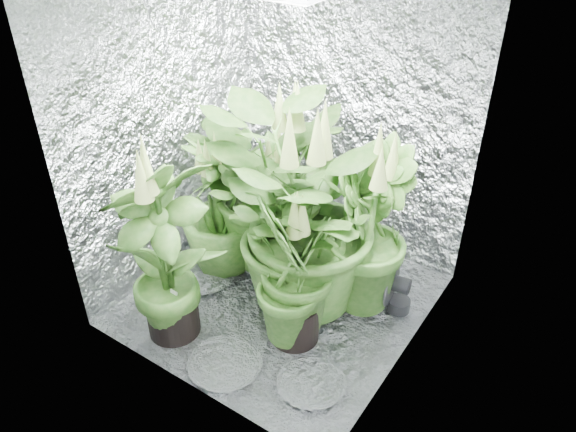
% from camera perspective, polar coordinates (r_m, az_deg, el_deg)
% --- Properties ---
extents(ground, '(1.60, 1.60, 0.00)m').
position_cam_1_polar(ground, '(3.48, -0.72, -8.45)').
color(ground, silver).
rests_on(ground, ground).
extents(walls, '(1.62, 1.62, 2.00)m').
position_cam_1_polar(walls, '(2.91, -0.86, 6.39)').
color(walls, silver).
rests_on(walls, ground).
extents(plant_a, '(1.35, 1.35, 1.26)m').
position_cam_1_polar(plant_a, '(3.42, -1.09, 3.23)').
color(plant_a, black).
rests_on(plant_a, ground).
extents(plant_b, '(0.54, 0.54, 0.84)m').
position_cam_1_polar(plant_b, '(3.76, -1.17, 2.22)').
color(plant_b, black).
rests_on(plant_b, ground).
extents(plant_c, '(0.75, 0.75, 1.10)m').
position_cam_1_polar(plant_c, '(3.20, 8.14, -1.58)').
color(plant_c, black).
rests_on(plant_c, ground).
extents(plant_d, '(0.70, 0.70, 0.97)m').
position_cam_1_polar(plant_d, '(3.49, -6.97, 0.70)').
color(plant_d, black).
rests_on(plant_d, ground).
extents(plant_e, '(1.46, 1.46, 1.30)m').
position_cam_1_polar(plant_e, '(3.06, 1.37, -0.40)').
color(plant_e, black).
rests_on(plant_e, ground).
extents(plant_f, '(0.74, 0.74, 1.23)m').
position_cam_1_polar(plant_f, '(2.99, -12.56, -3.40)').
color(plant_f, black).
rests_on(plant_f, ground).
extents(plant_g, '(0.64, 0.64, 1.00)m').
position_cam_1_polar(plant_g, '(2.95, 0.72, -5.85)').
color(plant_g, black).
rests_on(plant_g, ground).
extents(circulation_fan, '(0.15, 0.30, 0.34)m').
position_cam_1_polar(circulation_fan, '(3.38, 10.91, -7.37)').
color(circulation_fan, black).
rests_on(circulation_fan, ground).
extents(plant_label, '(0.05, 0.03, 0.08)m').
position_cam_1_polar(plant_label, '(3.10, -11.54, -8.10)').
color(plant_label, white).
rests_on(plant_label, plant_f).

